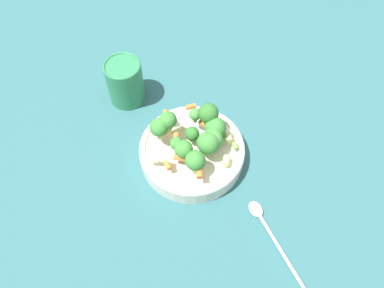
{
  "coord_description": "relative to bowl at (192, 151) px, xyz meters",
  "views": [
    {
      "loc": [
        0.37,
        0.21,
        0.7
      ],
      "look_at": [
        0.0,
        0.0,
        0.05
      ],
      "focal_mm": 35.0,
      "sensor_mm": 36.0,
      "label": 1
    }
  ],
  "objects": [
    {
      "name": "bowl",
      "position": [
        0.0,
        0.0,
        0.0
      ],
      "size": [
        0.22,
        0.22,
        0.04
      ],
      "color": "silver",
      "rests_on": "ground_plane"
    },
    {
      "name": "spoon",
      "position": [
        0.07,
        0.21,
        -0.02
      ],
      "size": [
        0.12,
        0.17,
        0.01
      ],
      "rotation": [
        0.0,
        0.0,
        10.39
      ],
      "color": "silver",
      "rests_on": "ground_plane"
    },
    {
      "name": "ground_plane",
      "position": [
        0.0,
        0.0,
        -0.02
      ],
      "size": [
        3.0,
        3.0,
        0.0
      ],
      "primitive_type": "plane",
      "color": "#2D6066"
    },
    {
      "name": "pasta_salad",
      "position": [
        -0.0,
        0.01,
        0.06
      ],
      "size": [
        0.17,
        0.18,
        0.08
      ],
      "color": "#8CB766",
      "rests_on": "bowl"
    },
    {
      "name": "cup",
      "position": [
        -0.07,
        -0.22,
        0.03
      ],
      "size": [
        0.09,
        0.09,
        0.11
      ],
      "color": "#2D7F51",
      "rests_on": "ground_plane"
    }
  ]
}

